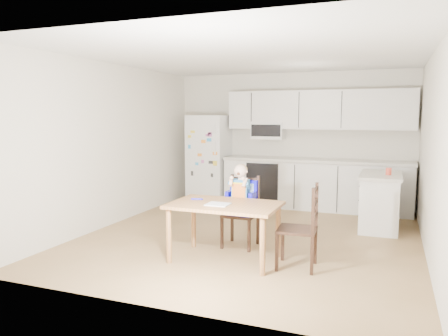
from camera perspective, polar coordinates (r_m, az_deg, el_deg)
room at (r=6.49m, az=4.88°, el=2.86°), size 4.52×5.01×2.51m
refrigerator at (r=8.62m, az=-1.94°, el=1.23°), size 0.72×0.70×1.70m
kitchen_run at (r=8.13m, az=11.74°, el=0.94°), size 3.37×0.62×2.15m
kitchen_island at (r=7.01m, az=19.68°, el=-4.06°), size 0.59×1.13×0.83m
red_cup at (r=6.85m, az=20.71°, el=-0.41°), size 0.08×0.08×0.10m
dining_table at (r=5.14m, az=0.07°, el=-5.66°), size 1.27×0.82×0.68m
napkin at (r=5.05m, az=-0.78°, el=-4.75°), size 0.26×0.23×0.01m
toddler_spoon at (r=5.36m, az=-3.66°, el=-4.06°), size 0.12×0.06×0.02m
chair_booster at (r=5.69m, az=2.31°, el=-3.76°), size 0.41×0.41×1.08m
chair_side at (r=4.96m, az=10.63°, el=-6.88°), size 0.45×0.45×0.95m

